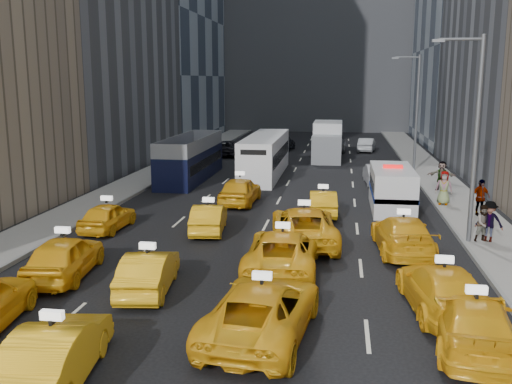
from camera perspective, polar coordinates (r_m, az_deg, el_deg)
ground at (r=15.61m, az=-6.03°, el=-16.17°), size 160.00×160.00×0.00m
sidewalk_west at (r=41.51m, az=-11.49°, el=1.15°), size 3.00×90.00×0.15m
sidewalk_east at (r=39.65m, az=18.38°, el=0.33°), size 3.00×90.00×0.15m
curb_west at (r=41.04m, az=-9.58°, el=1.12°), size 0.15×90.00×0.18m
curb_east at (r=39.42m, az=16.31°, el=0.41°), size 0.15×90.00×0.18m
streetlight_near at (r=26.10m, az=20.93°, el=5.54°), size 2.15×0.22×9.00m
streetlight_far at (r=45.80m, az=15.65°, el=7.99°), size 2.15×0.22×9.00m
taxi_5 at (r=14.90m, az=-19.47°, el=-14.97°), size 2.15×4.72×1.50m
taxi_6 at (r=16.38m, az=0.61°, el=-11.69°), size 3.23×5.94×1.58m
taxi_7 at (r=16.80m, az=20.95°, el=-12.12°), size 2.61×5.19×1.45m
taxi_8 at (r=22.15m, az=-18.62°, el=-6.13°), size 2.35×4.79×1.57m
taxi_9 at (r=20.02m, az=-10.70°, el=-7.83°), size 2.01×4.41×1.40m
taxi_10 at (r=21.66m, az=2.68°, el=-5.92°), size 2.69×5.72×1.58m
taxi_11 at (r=18.91m, az=18.15°, el=-9.21°), size 2.65×5.36×1.50m
taxi_12 at (r=28.37m, az=-14.62°, el=-2.38°), size 1.73×4.03×1.36m
taxi_13 at (r=27.22m, az=-4.74°, el=-2.62°), size 1.92×4.25×1.35m
taxi_14 at (r=25.23m, az=4.82°, el=-3.39°), size 3.45×6.24×1.65m
taxi_15 at (r=24.73m, az=14.45°, el=-4.14°), size 2.53×5.45×1.54m
taxi_16 at (r=33.24m, az=-1.60°, el=0.16°), size 2.08×4.75×1.59m
taxi_17 at (r=30.81m, az=6.70°, el=-1.06°), size 1.66×4.10×1.32m
nypd_van at (r=32.76m, az=13.42°, el=0.28°), size 2.54×5.92×2.50m
double_decker at (r=41.66m, az=-6.54°, el=3.36°), size 2.88×10.72×3.09m
city_bus at (r=43.02m, az=0.92°, el=3.64°), size 3.53×11.92×3.03m
box_truck at (r=52.07m, az=7.16°, el=5.05°), size 2.67×7.41×3.37m
misc_car_0 at (r=40.41m, az=11.95°, el=1.78°), size 1.78×4.42×1.43m
misc_car_1 at (r=54.56m, az=-2.79°, el=4.41°), size 2.49×5.22×1.44m
misc_car_2 at (r=58.38m, az=7.86°, el=4.83°), size 2.27×5.44×1.57m
misc_car_3 at (r=58.56m, az=2.77°, el=4.93°), size 2.34×4.71×1.54m
misc_car_4 at (r=58.70m, az=11.00°, el=4.66°), size 1.99×4.32×1.37m
pedestrian_1 at (r=26.86m, az=21.86°, el=-2.94°), size 0.89×0.64×1.65m
pedestrian_2 at (r=26.99m, az=22.30°, el=-2.73°), size 1.26×0.88×1.81m
pedestrian_3 at (r=31.97m, az=21.51°, el=-0.50°), size 1.23×0.89×1.92m
pedestrian_4 at (r=34.09m, az=18.28°, el=0.40°), size 1.03×0.70×1.92m
pedestrian_5 at (r=38.42m, az=18.08°, el=1.56°), size 1.82×0.99×1.89m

